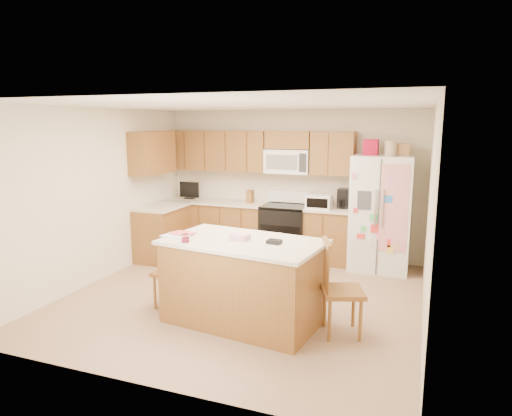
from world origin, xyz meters
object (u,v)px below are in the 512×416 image
at_px(refrigerator, 381,212).
at_px(island, 243,281).
at_px(windsor_chair_back, 264,268).
at_px(windsor_chair_left, 174,272).
at_px(stove, 285,231).
at_px(windsor_chair_right, 340,290).

distance_m(refrigerator, island, 2.91).
bearing_deg(windsor_chair_back, windsor_chair_left, -150.46).
bearing_deg(stove, windsor_chair_left, -105.00).
xyz_separation_m(island, windsor_chair_back, (0.03, 0.65, -0.04)).
xyz_separation_m(refrigerator, windsor_chair_right, (-0.18, -2.52, -0.42)).
relative_size(refrigerator, windsor_chair_right, 1.93).
bearing_deg(refrigerator, stove, 177.70).
distance_m(windsor_chair_left, windsor_chair_right, 2.07).
height_order(island, windsor_chair_right, island).
bearing_deg(refrigerator, windsor_chair_right, -94.11).
relative_size(island, windsor_chair_right, 1.82).
relative_size(refrigerator, island, 1.06).
bearing_deg(island, windsor_chair_right, 3.21).
bearing_deg(refrigerator, windsor_chair_back, -123.20).
distance_m(stove, windsor_chair_right, 2.93).
distance_m(island, windsor_chair_back, 0.66).
xyz_separation_m(refrigerator, windsor_chair_back, (-1.26, -1.92, -0.47)).
relative_size(refrigerator, windsor_chair_left, 2.13).
height_order(refrigerator, island, refrigerator).
height_order(stove, windsor_chair_back, stove).
bearing_deg(windsor_chair_right, windsor_chair_left, 179.22).
distance_m(stove, refrigerator, 1.63).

